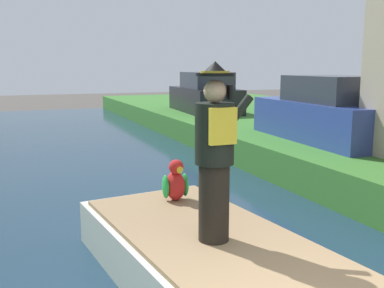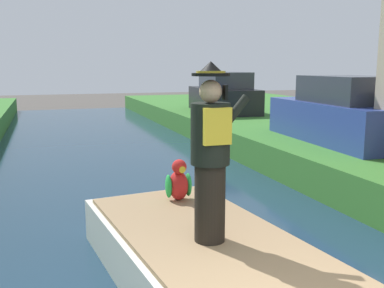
# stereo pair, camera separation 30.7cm
# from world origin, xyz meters

# --- Properties ---
(boat) EXTENTS (2.28, 4.38, 0.61)m
(boat) POSITION_xyz_m (0.00, 1.95, 0.40)
(boat) COLOR silver
(boat) RESTS_ON canal_water
(person_pirate) EXTENTS (0.61, 0.42, 1.85)m
(person_pirate) POSITION_xyz_m (-0.04, 1.89, 1.64)
(person_pirate) COLOR black
(person_pirate) RESTS_ON boat
(parrot_plush) EXTENTS (0.36, 0.35, 0.57)m
(parrot_plush) POSITION_xyz_m (0.07, 3.37, 0.95)
(parrot_plush) COLOR red
(parrot_plush) RESTS_ON boat
(parked_car_blue) EXTENTS (1.91, 4.09, 1.50)m
(parked_car_blue) POSITION_xyz_m (4.90, 6.27, 1.43)
(parked_car_blue) COLOR #2D4293
(parked_car_blue) RESTS_ON grass_bank_far
(parked_car_dark) EXTENTS (1.99, 4.11, 1.50)m
(parked_car_dark) POSITION_xyz_m (4.90, 13.40, 1.43)
(parked_car_dark) COLOR black
(parked_car_dark) RESTS_ON grass_bank_far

